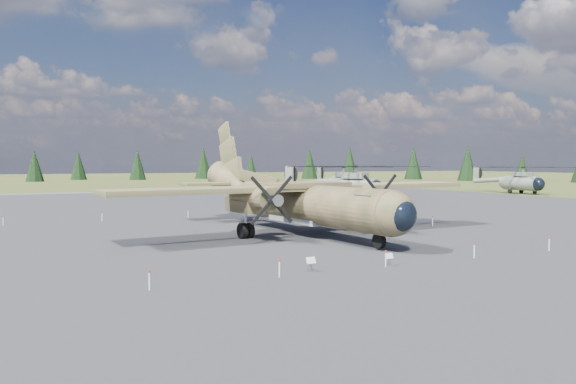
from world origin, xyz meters
name	(u,v)px	position (x,y,z in m)	size (l,w,h in m)	color
ground	(250,238)	(0.00, 0.00, 0.00)	(500.00, 500.00, 0.00)	#4E5425
apron	(207,224)	(0.00, 10.00, 0.00)	(120.00, 120.00, 0.04)	#5E5E63
transport_plane	(296,196)	(4.04, 0.74, 2.80)	(29.58, 26.77, 9.73)	#414123
helicopter_near	(352,176)	(25.80, 27.28, 3.53)	(25.37, 25.37, 4.97)	gray
helicopter_mid	(342,175)	(32.33, 40.41, 3.40)	(21.68, 23.45, 4.79)	gray
helicopter_far	(521,174)	(63.02, 32.20, 3.32)	(19.05, 22.04, 4.68)	gray
info_placard_left	(311,262)	(-2.07, -12.99, 0.49)	(0.48, 0.21, 0.74)	gray
info_placard_right	(389,257)	(2.37, -13.28, 0.44)	(0.43, 0.20, 0.67)	gray
barrier_fence	(245,231)	(-0.46, -0.08, 0.51)	(33.12, 29.62, 0.85)	white
treeline	(250,169)	(0.68, 1.73, 4.86)	(293.38, 299.51, 10.89)	black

